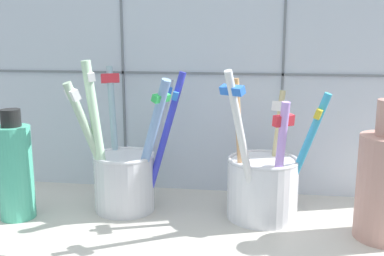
% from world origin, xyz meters
% --- Properties ---
extents(counter_slab, '(0.64, 0.22, 0.02)m').
position_xyz_m(counter_slab, '(0.00, 0.00, 0.01)').
color(counter_slab, '#BCB7AD').
rests_on(counter_slab, ground).
extents(tile_wall_back, '(0.64, 0.02, 0.45)m').
position_xyz_m(tile_wall_back, '(0.00, 0.12, 0.22)').
color(tile_wall_back, silver).
rests_on(tile_wall_back, ground).
extents(toothbrush_cup_left, '(0.13, 0.11, 0.19)m').
position_xyz_m(toothbrush_cup_left, '(-0.08, 0.02, 0.07)').
color(toothbrush_cup_left, silver).
rests_on(toothbrush_cup_left, counter_slab).
extents(toothbrush_cup_right, '(0.12, 0.12, 0.18)m').
position_xyz_m(toothbrush_cup_right, '(0.08, 0.02, 0.06)').
color(toothbrush_cup_right, white).
rests_on(toothbrush_cup_right, counter_slab).
extents(soap_bottle, '(0.04, 0.04, 0.13)m').
position_xyz_m(soap_bottle, '(-0.20, -0.02, 0.08)').
color(soap_bottle, '#4DBF9B').
rests_on(soap_bottle, counter_slab).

